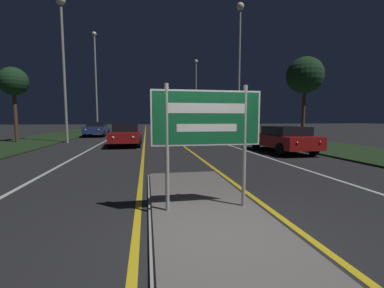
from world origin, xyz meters
name	(u,v)px	position (x,y,z in m)	size (l,w,h in m)	color
ground_plane	(220,235)	(0.00, 0.00, 0.00)	(160.00, 160.00, 0.00)	#232326
median_island	(206,211)	(0.00, 0.89, 0.04)	(2.08, 6.40, 0.10)	#999993
verge_left	(46,139)	(-9.50, 20.00, 0.04)	(5.00, 100.00, 0.08)	#1E3319
verge_right	(256,136)	(9.50, 20.00, 0.04)	(5.00, 100.00, 0.08)	#1E3319
centre_line_yellow_left	(145,134)	(-1.23, 25.00, 0.00)	(0.12, 70.00, 0.01)	gold
centre_line_yellow_right	(167,134)	(1.23, 25.00, 0.00)	(0.12, 70.00, 0.01)	gold
lane_line_white_left	(117,135)	(-4.20, 25.00, 0.00)	(0.12, 70.00, 0.01)	silver
lane_line_white_right	(194,134)	(4.20, 25.00, 0.00)	(0.12, 70.00, 0.01)	silver
edge_line_white_left	(88,135)	(-7.20, 25.00, 0.00)	(0.10, 70.00, 0.01)	silver
edge_line_white_right	(219,134)	(7.20, 25.00, 0.00)	(0.10, 70.00, 0.01)	silver
highway_sign	(207,123)	(0.00, 0.88, 1.63)	(1.96, 0.07, 2.21)	#9E9E99
streetlight_left_near	(63,43)	(-6.63, 15.96, 6.91)	(0.62, 0.62, 10.00)	#9E9E99
streetlight_left_far	(96,74)	(-6.39, 26.26, 6.52)	(0.46, 0.46, 10.98)	#9E9E99
streetlight_right_near	(240,47)	(6.58, 17.17, 7.59)	(0.63, 0.63, 11.07)	#9E9E99
streetlight_right_far	(196,85)	(6.36, 34.79, 6.69)	(0.54, 0.54, 10.46)	#9E9E99
car_receding_0	(283,138)	(5.84, 8.57, 0.71)	(1.92, 4.41, 1.32)	maroon
car_receding_1	(226,129)	(5.78, 17.95, 0.82)	(1.99, 4.80, 1.55)	black
car_receding_2	(174,126)	(2.57, 30.20, 0.79)	(1.95, 4.50, 1.46)	navy
car_receding_3	(184,124)	(5.71, 42.99, 0.75)	(1.87, 4.72, 1.39)	black
car_approaching_0	(126,134)	(-2.34, 13.30, 0.75)	(1.87, 4.38, 1.43)	maroon
car_approaching_1	(97,129)	(-5.82, 22.70, 0.76)	(1.94, 4.44, 1.41)	navy
warning_sign	(248,121)	(9.36, 21.89, 1.48)	(0.60, 0.06, 2.33)	#9E9E99
roadside_palm_left	(13,82)	(-10.11, 16.49, 4.23)	(1.94, 1.94, 5.19)	#4C3823
roadside_palm_right	(305,76)	(10.43, 13.88, 4.84)	(2.63, 2.63, 6.12)	#4C3823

